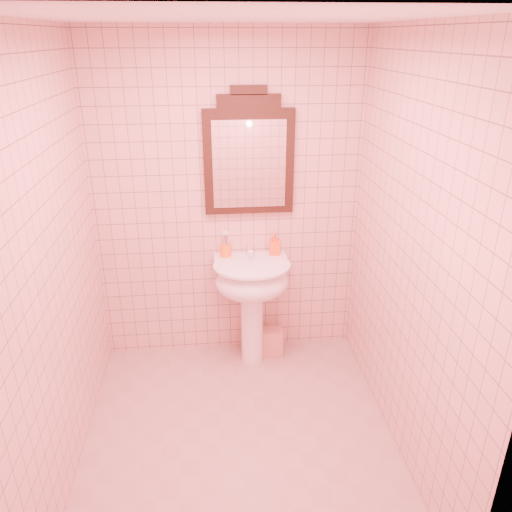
{
  "coord_description": "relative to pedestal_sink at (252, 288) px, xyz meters",
  "views": [
    {
      "loc": [
        -0.14,
        -2.49,
        2.42
      ],
      "look_at": [
        0.16,
        0.55,
        1.07
      ],
      "focal_mm": 35.0,
      "sensor_mm": 36.0,
      "label": 1
    }
  ],
  "objects": [
    {
      "name": "pedestal_sink",
      "position": [
        0.0,
        0.0,
        0.0
      ],
      "size": [
        0.58,
        0.58,
        0.86
      ],
      "color": "white",
      "rests_on": "floor"
    },
    {
      "name": "mirror",
      "position": [
        -0.0,
        0.2,
        0.96
      ],
      "size": [
        0.66,
        0.06,
        0.92
      ],
      "color": "black",
      "rests_on": "back_wall"
    },
    {
      "name": "floor",
      "position": [
        -0.16,
        -0.87,
        -0.66
      ],
      "size": [
        2.2,
        2.2,
        0.0
      ],
      "primitive_type": "plane",
      "color": "tan",
      "rests_on": "ground"
    },
    {
      "name": "towel",
      "position": [
        0.16,
        0.07,
        -0.55
      ],
      "size": [
        0.19,
        0.13,
        0.23
      ],
      "primitive_type": "cube",
      "rotation": [
        0.0,
        0.0,
        -0.03
      ],
      "color": "tan",
      "rests_on": "floor"
    },
    {
      "name": "toothbrush_cup",
      "position": [
        -0.19,
        0.16,
        0.25
      ],
      "size": [
        0.08,
        0.08,
        0.19
      ],
      "rotation": [
        0.0,
        0.0,
        0.29
      ],
      "color": "orange",
      "rests_on": "pedestal_sink"
    },
    {
      "name": "faucet",
      "position": [
        0.0,
        0.14,
        0.26
      ],
      "size": [
        0.04,
        0.16,
        0.11
      ],
      "color": "white",
      "rests_on": "pedestal_sink"
    },
    {
      "name": "back_wall",
      "position": [
        -0.16,
        0.23,
        0.59
      ],
      "size": [
        2.0,
        0.02,
        2.5
      ],
      "primitive_type": "cube",
      "color": "#D2A693",
      "rests_on": "floor"
    },
    {
      "name": "soap_dispenser",
      "position": [
        0.19,
        0.16,
        0.29
      ],
      "size": [
        0.09,
        0.09,
        0.17
      ],
      "primitive_type": "imported",
      "rotation": [
        0.0,
        0.0,
        -0.13
      ],
      "color": "#EA5913",
      "rests_on": "pedestal_sink"
    }
  ]
}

